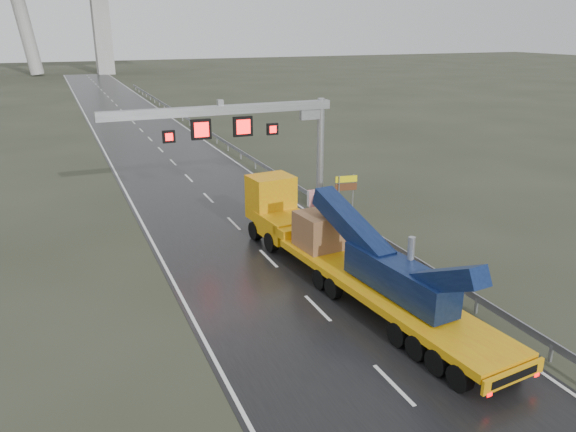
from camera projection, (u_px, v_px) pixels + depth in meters
name	position (u px, v px, depth m)	size (l,w,h in m)	color
ground	(364.00, 355.00, 21.01)	(400.00, 400.00, 0.00)	#2B2F21
road	(161.00, 150.00, 55.90)	(11.00, 200.00, 0.02)	black
guardrail	(251.00, 158.00, 49.21)	(0.20, 140.00, 1.40)	gray
sign_gantry	(253.00, 127.00, 35.68)	(14.90, 1.20, 7.42)	#A2A29E
heavy_haul_truck	(333.00, 245.00, 27.09)	(4.51, 18.69, 4.35)	orange
exit_sign_pair	(346.00, 186.00, 36.63)	(1.47, 0.29, 2.53)	gray
striped_barrier	(312.00, 198.00, 38.26)	(0.67, 0.36, 1.13)	red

